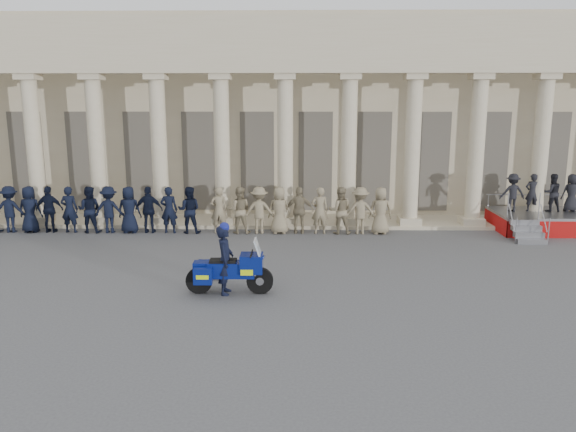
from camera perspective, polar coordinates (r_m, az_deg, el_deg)
The scene contains 6 objects.
ground at distance 16.08m, azimuth -5.69°, elevation -7.42°, with size 90.00×90.00×0.00m, color #4B4B4D.
building at distance 29.90m, azimuth -2.49°, elevation 10.29°, with size 40.00×12.50×9.00m.
officer_rank at distance 23.06m, azimuth -13.13°, elevation 0.62°, with size 19.03×0.71×1.88m.
reviewing_stand at distance 25.02m, azimuth 24.23°, elevation 1.31°, with size 3.78×3.74×2.31m.
motorcycle at distance 15.56m, azimuth -5.90°, elevation -5.48°, with size 2.42×0.99×1.55m.
rider at distance 15.48m, azimuth -6.42°, elevation -4.33°, with size 0.47×0.71×2.02m.
Camera 1 is at (1.89, -15.08, 5.25)m, focal length 35.00 mm.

